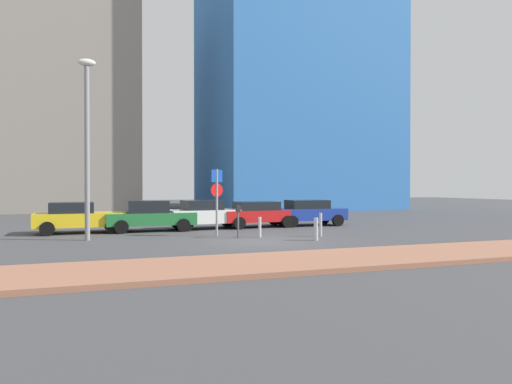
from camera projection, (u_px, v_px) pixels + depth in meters
The scene contains 15 objects.
ground_plane at pixel (258, 242), 18.50m from camera, with size 120.00×120.00×0.00m, color #424244.
sidewalk_brick at pixel (322, 260), 13.35m from camera, with size 40.00×3.28×0.14m, color #9E664C.
parked_car_yellow at pixel (78, 217), 21.82m from camera, with size 4.11×2.05×1.46m.
parked_car_green at pixel (150, 216), 22.79m from camera, with size 4.28×1.96×1.51m.
parked_car_white at pixel (206, 214), 24.07m from camera, with size 4.15×2.30×1.49m.
parked_car_red at pixel (257, 213), 25.04m from camera, with size 4.11×2.13×1.39m.
parked_car_blue at pixel (309, 212), 26.06m from camera, with size 4.06×2.06×1.44m.
parking_sign_post at pixel (217, 194), 20.45m from camera, with size 0.59×0.19×2.97m.
parking_meter at pixel (238, 217), 19.77m from camera, with size 0.18×0.14×1.41m.
street_lamp at pixel (87, 134), 18.86m from camera, with size 0.70×0.36×7.40m.
traffic_bollard_near at pixel (316, 229), 18.82m from camera, with size 0.17×0.17×0.93m, color #B7B7BC.
traffic_bollard_mid at pixel (260, 227), 20.01m from camera, with size 0.13×0.13×0.88m, color #B7B7BC.
traffic_bollard_far at pixel (321, 225), 20.35m from camera, with size 0.13×0.13×1.04m, color #B7B7BC.
building_colorful_midrise at pixel (292, 57), 47.99m from camera, with size 17.42×15.49×31.26m, color #3372BF.
building_under_construction at pixel (57, 105), 42.32m from camera, with size 14.20×10.40×19.27m, color gray.
Camera 1 is at (-6.28, -17.38, 2.20)m, focal length 32.52 mm.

